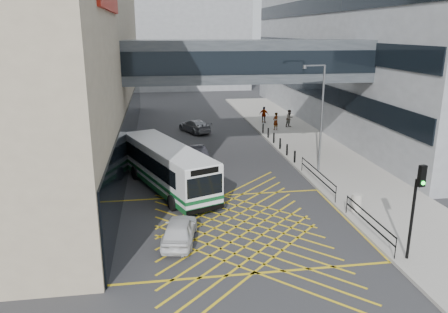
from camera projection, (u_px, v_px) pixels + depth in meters
name	position (u px, v px, depth m)	size (l,w,h in m)	color
ground	(236.00, 227.00, 22.25)	(120.00, 120.00, 0.00)	#333335
building_right	(421.00, 27.00, 45.76)	(24.09, 44.00, 20.00)	gray
building_far	(165.00, 35.00, 76.47)	(28.00, 16.00, 18.00)	gray
skybridge	(248.00, 61.00, 32.01)	(20.00, 4.10, 3.00)	#3A3F44
pavement	(307.00, 145.00, 37.78)	(6.00, 54.00, 0.16)	#A29D94
box_junction	(236.00, 227.00, 22.25)	(12.00, 9.00, 0.01)	gold
bus	(167.00, 166.00, 27.22)	(5.86, 10.22, 2.83)	white
car_white	(179.00, 230.00, 20.50)	(1.59, 3.89, 1.24)	silver
car_dark	(192.00, 155.00, 32.27)	(1.98, 5.06, 1.58)	black
car_silver	(195.00, 126.00, 42.91)	(1.80, 4.26, 1.33)	gray
traffic_light	(417.00, 199.00, 18.00)	(0.33, 0.51, 4.27)	black
street_lamp	(320.00, 112.00, 29.52)	(1.67, 0.42, 7.33)	slate
litter_bin	(356.00, 203.00, 23.70)	(0.56, 0.56, 0.97)	#ADA89E
kerb_railings	(338.00, 192.00, 24.59)	(0.05, 12.54, 1.00)	black
bollards	(277.00, 141.00, 37.24)	(0.14, 10.14, 0.90)	black
pedestrian_a	(276.00, 121.00, 43.18)	(0.69, 0.49, 1.73)	gray
pedestrian_b	(290.00, 118.00, 44.50)	(0.85, 0.50, 1.75)	gray
pedestrian_c	(264.00, 115.00, 46.46)	(1.02, 0.49, 1.73)	gray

